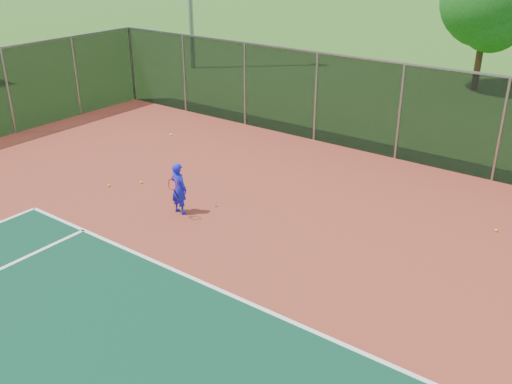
# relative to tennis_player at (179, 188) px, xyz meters

# --- Properties ---
(court_apron) EXTENTS (30.00, 20.00, 0.02)m
(court_apron) POSITION_rel_tennis_player_xyz_m (5.80, -3.09, -0.69)
(court_apron) COLOR #983926
(court_apron) RESTS_ON ground
(fence_back) EXTENTS (30.00, 0.06, 3.03)m
(fence_back) POSITION_rel_tennis_player_xyz_m (5.80, 6.91, 0.86)
(fence_back) COLOR black
(fence_back) RESTS_ON court_apron
(tennis_player) EXTENTS (0.59, 0.59, 2.05)m
(tennis_player) POSITION_rel_tennis_player_xyz_m (0.00, 0.00, 0.00)
(tennis_player) COLOR #161CD6
(tennis_player) RESTS_ON court_apron
(practice_ball_0) EXTENTS (0.07, 0.07, 0.07)m
(practice_ball_0) POSITION_rel_tennis_player_xyz_m (-2.18, 0.71, -0.64)
(practice_ball_0) COLOR #C5E81B
(practice_ball_0) RESTS_ON court_apron
(practice_ball_1) EXTENTS (0.07, 0.07, 0.07)m
(practice_ball_1) POSITION_rel_tennis_player_xyz_m (6.80, 3.75, -0.64)
(practice_ball_1) COLOR #C5E81B
(practice_ball_1) RESTS_ON court_apron
(practice_ball_3) EXTENTS (0.07, 0.07, 0.07)m
(practice_ball_3) POSITION_rel_tennis_player_xyz_m (-2.77, 0.02, -0.64)
(practice_ball_3) COLOR #C5E81B
(practice_ball_3) RESTS_ON court_apron
(tree_back_left) EXTENTS (4.05, 4.05, 5.95)m
(tree_back_left) POSITION_rel_tennis_player_xyz_m (2.15, 17.28, 3.03)
(tree_back_left) COLOR #3C2215
(tree_back_left) RESTS_ON ground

